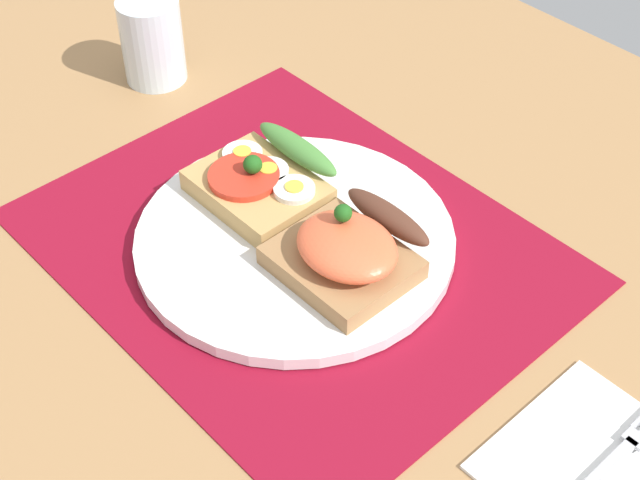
% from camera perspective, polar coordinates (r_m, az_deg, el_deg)
% --- Properties ---
extents(ground_plane, '(1.20, 0.90, 0.03)m').
position_cam_1_polar(ground_plane, '(0.78, -1.50, -1.29)').
color(ground_plane, '#A37749').
extents(placemat, '(0.41, 0.33, 0.00)m').
position_cam_1_polar(placemat, '(0.76, -1.52, -0.37)').
color(placemat, maroon).
rests_on(placemat, ground_plane).
extents(plate, '(0.26, 0.26, 0.01)m').
position_cam_1_polar(plate, '(0.76, -1.53, 0.02)').
color(plate, white).
rests_on(plate, placemat).
extents(sandwich_egg_tomato, '(0.11, 0.10, 0.04)m').
position_cam_1_polar(sandwich_egg_tomato, '(0.79, -3.46, 3.64)').
color(sandwich_egg_tomato, tan).
rests_on(sandwich_egg_tomato, plate).
extents(sandwich_salmon, '(0.10, 0.10, 0.06)m').
position_cam_1_polar(sandwich_salmon, '(0.71, 1.77, -0.61)').
color(sandwich_salmon, '#A17447').
rests_on(sandwich_salmon, plate).
extents(napkin, '(0.15, 0.13, 0.01)m').
position_cam_1_polar(napkin, '(0.65, 17.41, -13.71)').
color(napkin, white).
rests_on(napkin, ground_plane).
extents(fork, '(0.02, 0.14, 0.00)m').
position_cam_1_polar(fork, '(0.65, 17.04, -12.96)').
color(fork, '#B7B7BC').
rests_on(fork, napkin).
extents(drinking_glass, '(0.06, 0.06, 0.08)m').
position_cam_1_polar(drinking_glass, '(0.95, -10.13, 11.81)').
color(drinking_glass, silver).
rests_on(drinking_glass, ground_plane).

